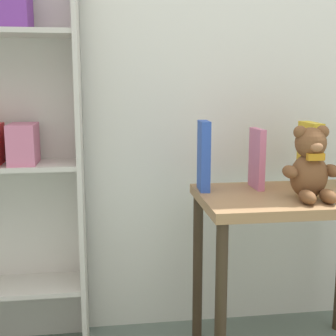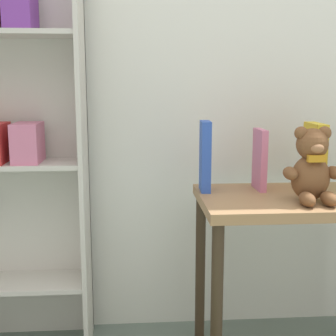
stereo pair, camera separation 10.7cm
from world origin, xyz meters
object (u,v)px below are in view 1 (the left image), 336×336
Objects in this scene: bookshelf_side at (8,140)px; book_standing_yellow at (310,155)px; teddy_bear at (311,166)px; book_standing_pink at (257,159)px; book_standing_blue at (204,156)px; display_table at (292,222)px.

book_standing_yellow is (1.15, -0.14, -0.06)m from bookshelf_side.
bookshelf_side is at bearing 163.30° from teddy_bear.
book_standing_blue is at bearing -178.09° from book_standing_pink.
book_standing_yellow is at bearing -1.87° from book_standing_pink.
display_table is 0.28m from book_standing_yellow.
bookshelf_side reaches higher than teddy_bear.
book_standing_yellow reaches higher than display_table.
teddy_bear is 0.98× the size of book_standing_blue.
book_standing_yellow is at bearing -6.81° from bookshelf_side.
bookshelf_side is 0.95m from book_standing_pink.
teddy_bear is 0.20m from book_standing_yellow.
teddy_bear reaches higher than book_standing_pink.
book_standing_blue is (-0.32, 0.10, 0.24)m from display_table.
book_standing_pink is at bearing 5.23° from book_standing_blue.
display_table is at bearing -15.67° from book_standing_blue.
book_standing_yellow reaches higher than book_standing_pink.
bookshelf_side is at bearing 171.35° from book_standing_pink.
display_table is 2.69× the size of teddy_bear.
book_standing_blue is 1.04× the size of book_standing_yellow.
book_standing_blue is at bearing 161.64° from display_table.
bookshelf_side is at bearing 166.74° from display_table.
teddy_bear is at bearing -56.07° from book_standing_pink.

